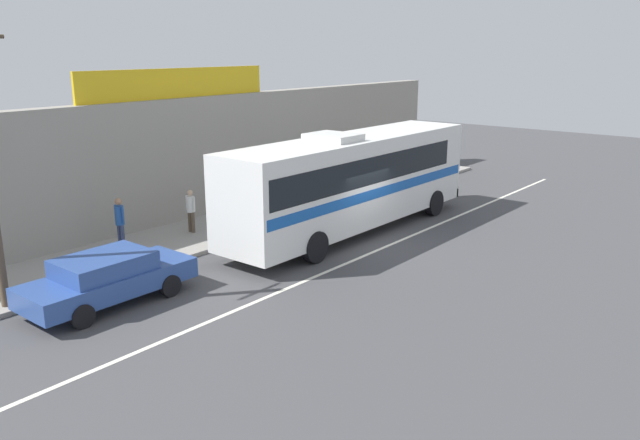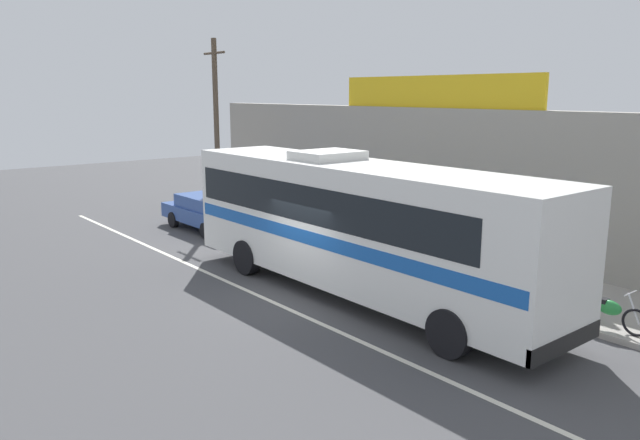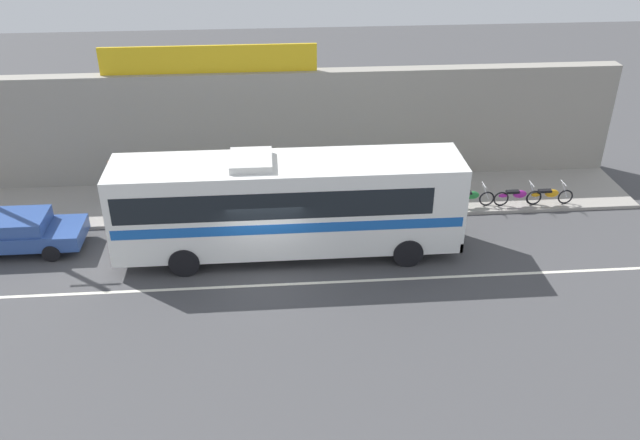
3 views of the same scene
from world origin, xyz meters
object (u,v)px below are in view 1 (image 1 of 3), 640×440
object	(u,v)px
intercity_bus	(352,178)
motorcycle_black	(419,172)
motorcycle_red	(432,168)
motorcycle_orange	(377,184)
pedestrian_by_curb	(120,220)
pedestrian_far_right	(191,208)
parked_car	(108,277)
pedestrian_far_left	(363,165)
motorcycle_blue	(397,178)

from	to	relation	value
intercity_bus	motorcycle_black	distance (m)	9.78
motorcycle_red	motorcycle_orange	distance (m)	5.10
pedestrian_by_curb	intercity_bus	bearing A→B (deg)	-33.03
intercity_bus	pedestrian_far_right	xyz separation A→B (m)	(-4.04, 4.23, -1.02)
motorcycle_orange	parked_car	bearing A→B (deg)	-173.95
pedestrian_far_right	intercity_bus	bearing A→B (deg)	-46.33
motorcycle_red	pedestrian_far_left	world-z (taller)	pedestrian_far_left
parked_car	pedestrian_far_left	bearing A→B (deg)	11.26
pedestrian_by_curb	pedestrian_far_right	distance (m)	2.81
motorcycle_red	pedestrian_far_left	bearing A→B (deg)	157.22
parked_car	motorcycle_orange	bearing A→B (deg)	6.05
parked_car	pedestrian_far_left	distance (m)	16.64
motorcycle_red	motorcycle_orange	xyz separation A→B (m)	(-5.10, -0.01, 0.00)
motorcycle_black	pedestrian_far_left	bearing A→B (deg)	148.17
motorcycle_black	pedestrian_far_left	xyz separation A→B (m)	(-2.58, 1.60, 0.56)
parked_car	pedestrian_far_right	distance (m)	6.45
motorcycle_red	motorcycle_orange	world-z (taller)	same
motorcycle_orange	intercity_bus	bearing A→B (deg)	-154.92
motorcycle_orange	pedestrian_far_left	bearing A→B (deg)	53.63
intercity_bus	pedestrian_far_right	distance (m)	5.93
motorcycle_red	motorcycle_blue	bearing A→B (deg)	178.39
pedestrian_by_curb	pedestrian_far_right	size ratio (longest dim) A/B	1.11
pedestrian_far_left	motorcycle_blue	bearing A→B (deg)	-66.49
motorcycle_orange	pedestrian_far_left	world-z (taller)	pedestrian_far_left
parked_car	pedestrian_by_curb	world-z (taller)	pedestrian_by_curb
parked_car	motorcycle_orange	xyz separation A→B (m)	(15.10, 1.60, -0.17)
motorcycle_blue	parked_car	bearing A→B (deg)	-174.26
motorcycle_orange	motorcycle_red	bearing A→B (deg)	0.16
motorcycle_orange	pedestrian_far_left	xyz separation A→B (m)	(1.21, 1.65, 0.56)
motorcycle_black	pedestrian_by_curb	bearing A→B (deg)	173.53
intercity_bus	pedestrian_far_right	size ratio (longest dim) A/B	7.60
intercity_bus	motorcycle_orange	bearing A→B (deg)	25.08
parked_car	motorcycle_red	size ratio (longest dim) A/B	2.38
motorcycle_red	motorcycle_blue	xyz separation A→B (m)	(-3.22, 0.09, 0.00)
parked_car	motorcycle_black	world-z (taller)	parked_car
intercity_bus	pedestrian_by_curb	distance (m)	8.21
motorcycle_blue	pedestrian_far_left	world-z (taller)	pedestrian_far_left
motorcycle_black	pedestrian_far_right	xyz separation A→B (m)	(-13.34, 1.61, 0.48)
motorcycle_orange	motorcycle_blue	xyz separation A→B (m)	(1.88, 0.11, 0.00)
motorcycle_black	parked_car	bearing A→B (deg)	-175.03
motorcycle_black	motorcycle_orange	distance (m)	3.80
motorcycle_black	pedestrian_far_left	world-z (taller)	pedestrian_far_left
motorcycle_black	pedestrian_far_right	size ratio (longest dim) A/B	1.25
pedestrian_far_left	pedestrian_far_right	bearing A→B (deg)	179.97
pedestrian_far_right	parked_car	bearing A→B (deg)	-149.67
pedestrian_far_left	pedestrian_by_curb	distance (m)	13.56
intercity_bus	pedestrian_far_left	xyz separation A→B (m)	(6.71, 4.22, -0.94)
motorcycle_black	motorcycle_orange	size ratio (longest dim) A/B	1.00
motorcycle_orange	motorcycle_blue	bearing A→B (deg)	3.19
motorcycle_blue	pedestrian_by_curb	bearing A→B (deg)	172.92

